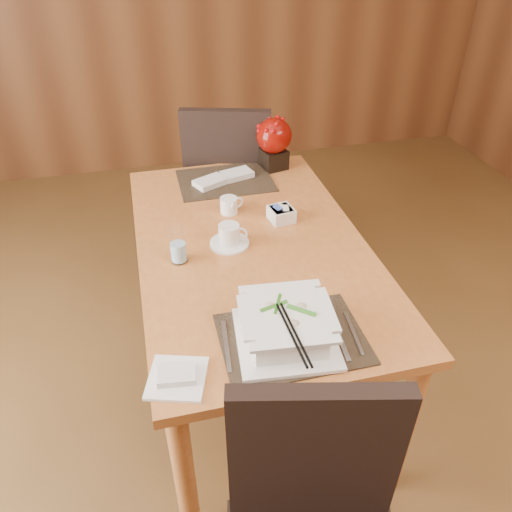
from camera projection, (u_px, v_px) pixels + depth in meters
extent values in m
plane|color=brown|center=(288.00, 483.00, 1.97)|extent=(6.00, 6.00, 0.00)
cube|color=#C57236|center=(252.00, 247.00, 2.01)|extent=(0.90, 1.50, 0.04)
cylinder|color=#C57236|center=(185.00, 477.00, 1.61)|extent=(0.07, 0.07, 0.71)
cylinder|color=#C57236|center=(152.00, 243.00, 2.70)|extent=(0.07, 0.07, 0.71)
cylinder|color=#C57236|center=(404.00, 427.00, 1.76)|extent=(0.07, 0.07, 0.71)
cylinder|color=#C57236|center=(290.00, 224.00, 2.85)|extent=(0.07, 0.07, 0.71)
cube|color=black|center=(292.00, 339.00, 1.57)|extent=(0.45, 0.33, 0.01)
cube|color=black|center=(225.00, 181.00, 2.43)|extent=(0.45, 0.33, 0.01)
cube|color=white|center=(286.00, 340.00, 1.56)|extent=(0.34, 0.34, 0.01)
cube|color=white|center=(286.00, 326.00, 1.52)|extent=(0.24, 0.24, 0.10)
cylinder|color=#C8C16C|center=(286.00, 326.00, 1.52)|extent=(0.20, 0.20, 0.09)
cylinder|color=white|center=(229.00, 243.00, 1.99)|extent=(0.16, 0.16, 0.01)
cylinder|color=white|center=(229.00, 234.00, 1.96)|extent=(0.11, 0.11, 0.08)
cylinder|color=black|center=(229.00, 227.00, 1.94)|extent=(0.08, 0.08, 0.01)
cylinder|color=silver|center=(178.00, 245.00, 1.86)|extent=(0.08, 0.08, 0.15)
cube|color=white|center=(281.00, 214.00, 2.12)|extent=(0.11, 0.11, 0.06)
cube|color=black|center=(274.00, 159.00, 2.52)|extent=(0.14, 0.14, 0.10)
sphere|color=#8C0C05|center=(274.00, 136.00, 2.45)|extent=(0.18, 0.18, 0.18)
cube|color=white|center=(177.00, 378.00, 1.43)|extent=(0.20, 0.20, 0.01)
cube|color=black|center=(315.00, 455.00, 1.26)|extent=(0.44, 0.15, 0.50)
cube|color=black|center=(231.00, 188.00, 2.95)|extent=(0.59, 0.59, 0.06)
cube|color=black|center=(226.00, 159.00, 2.60)|extent=(0.45, 0.18, 0.52)
cylinder|color=black|center=(265.00, 209.00, 3.25)|extent=(0.04, 0.04, 0.45)
cylinder|color=black|center=(263.00, 243.00, 2.93)|extent=(0.04, 0.04, 0.45)
cylinder|color=black|center=(205.00, 208.00, 3.26)|extent=(0.04, 0.04, 0.45)
cylinder|color=black|center=(197.00, 242.00, 2.94)|extent=(0.04, 0.04, 0.45)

